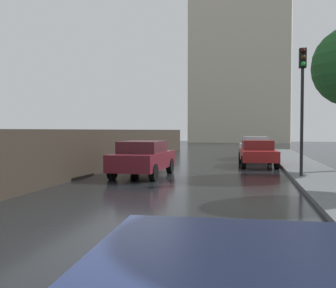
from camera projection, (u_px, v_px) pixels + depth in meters
The scene contains 6 objects.
ground at pixel (109, 242), 6.39m from camera, with size 120.00×120.00×0.00m, color black.
car_maroon_mid_road at pixel (143, 158), 15.49m from camera, with size 1.97×4.16×1.47m.
car_white_far_ahead at pixel (254, 147), 24.84m from camera, with size 2.08×4.54×1.51m.
car_red_behind_camera at pixel (257, 153), 19.86m from camera, with size 2.07×4.17×1.38m.
traffic_light at pixel (302, 89), 14.36m from camera, with size 0.26×0.39×4.94m.
distant_tower at pixel (241, 35), 58.11m from camera, with size 16.00×9.08×33.81m.
Camera 1 is at (2.32, -5.97, 1.92)m, focal length 39.71 mm.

